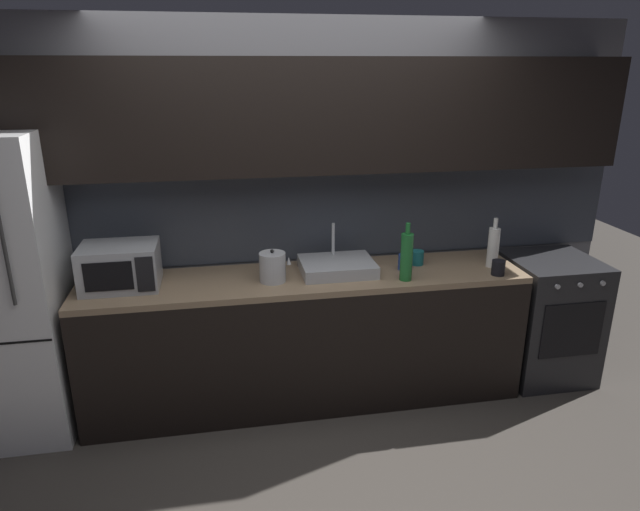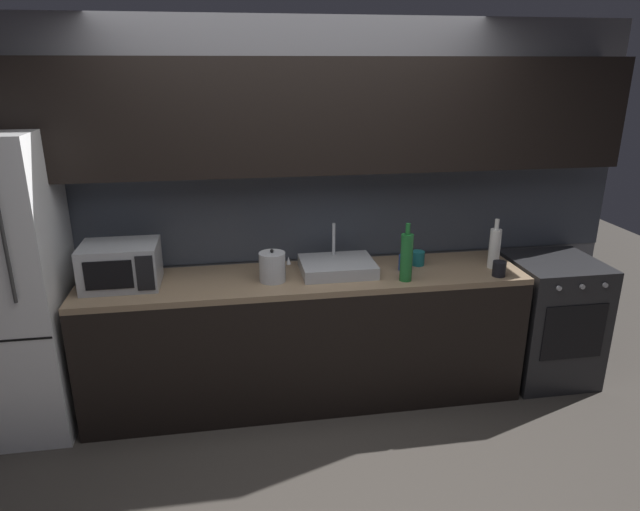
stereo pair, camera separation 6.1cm
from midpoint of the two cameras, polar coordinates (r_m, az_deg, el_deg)
name	(u,v)px [view 2 (the right image)]	position (r m, az deg, el deg)	size (l,w,h in m)	color
ground_plane	(329,485)	(3.36, 1.49, -22.27)	(10.00, 10.00, 0.00)	#3D3833
back_wall	(298,169)	(3.76, -1.77, 8.82)	(4.62, 0.44, 2.50)	slate
counter_run	(306,338)	(3.84, -1.00, -8.35)	(2.88, 0.60, 0.90)	black
refrigerator	(4,289)	(3.85, -29.02, -2.95)	(0.68, 0.69, 1.86)	white
oven_range	(549,319)	(4.43, 22.58, -6.00)	(0.60, 0.62, 0.90)	#232326
microwave	(121,265)	(3.65, -19.13, -0.93)	(0.46, 0.35, 0.27)	#A8AAAF
sink_basin	(337,266)	(3.70, 2.23, -1.11)	(0.48, 0.38, 0.30)	#ADAFB5
kettle	(272,267)	(3.55, -4.36, -1.15)	(0.20, 0.17, 0.21)	#B7BABF
wine_bottle_white	(495,248)	(3.94, 17.72, 0.76)	(0.08, 0.08, 0.34)	silver
wine_bottle_green	(406,257)	(3.57, 9.26, -0.12)	(0.08, 0.08, 0.38)	#1E6B2D
mug_teal	(418,258)	(3.90, 10.35, -0.27)	(0.09, 0.09, 0.10)	#19666B
mug_blue	(404,263)	(3.78, 9.02, -0.71)	(0.08, 0.08, 0.11)	#234299
mug_dark	(499,269)	(3.82, 18.16, -1.29)	(0.09, 0.09, 0.10)	black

